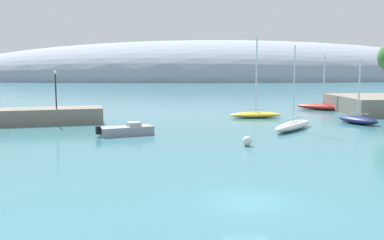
{
  "coord_description": "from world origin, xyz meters",
  "views": [
    {
      "loc": [
        -4.34,
        -21.49,
        6.79
      ],
      "look_at": [
        -1.19,
        22.25,
        1.4
      ],
      "focal_mm": 41.87,
      "sensor_mm": 36.0,
      "label": 1
    }
  ],
  "objects_px": {
    "sailboat_yellow_near_shore": "(256,114)",
    "harbor_lamp_post": "(56,86)",
    "sailboat_red_end_of_line": "(323,106)",
    "sailboat_white_outer_mooring": "(293,125)",
    "mooring_buoy_white": "(247,141)",
    "motorboat_grey_foreground": "(127,130)",
    "sailboat_navy_mid_mooring": "(358,119)"
  },
  "relations": [
    {
      "from": "sailboat_yellow_near_shore",
      "to": "harbor_lamp_post",
      "type": "relative_size",
      "value": 2.41
    },
    {
      "from": "sailboat_red_end_of_line",
      "to": "sailboat_yellow_near_shore",
      "type": "bearing_deg",
      "value": 75.35
    },
    {
      "from": "sailboat_navy_mid_mooring",
      "to": "sailboat_red_end_of_line",
      "type": "distance_m",
      "value": 16.26
    },
    {
      "from": "sailboat_navy_mid_mooring",
      "to": "motorboat_grey_foreground",
      "type": "distance_m",
      "value": 27.11
    },
    {
      "from": "sailboat_yellow_near_shore",
      "to": "harbor_lamp_post",
      "type": "distance_m",
      "value": 25.11
    },
    {
      "from": "sailboat_yellow_near_shore",
      "to": "motorboat_grey_foreground",
      "type": "bearing_deg",
      "value": -141.92
    },
    {
      "from": "sailboat_red_end_of_line",
      "to": "motorboat_grey_foreground",
      "type": "bearing_deg",
      "value": 77.52
    },
    {
      "from": "sailboat_white_outer_mooring",
      "to": "mooring_buoy_white",
      "type": "xyz_separation_m",
      "value": [
        -6.64,
        -8.92,
        -0.09
      ]
    },
    {
      "from": "sailboat_red_end_of_line",
      "to": "harbor_lamp_post",
      "type": "distance_m",
      "value": 39.57
    },
    {
      "from": "sailboat_white_outer_mooring",
      "to": "motorboat_grey_foreground",
      "type": "relative_size",
      "value": 1.58
    },
    {
      "from": "sailboat_white_outer_mooring",
      "to": "sailboat_red_end_of_line",
      "type": "bearing_deg",
      "value": -168.79
    },
    {
      "from": "sailboat_navy_mid_mooring",
      "to": "motorboat_grey_foreground",
      "type": "bearing_deg",
      "value": 82.98
    },
    {
      "from": "sailboat_navy_mid_mooring",
      "to": "sailboat_red_end_of_line",
      "type": "bearing_deg",
      "value": -27.66
    },
    {
      "from": "sailboat_navy_mid_mooring",
      "to": "sailboat_red_end_of_line",
      "type": "height_order",
      "value": "sailboat_red_end_of_line"
    },
    {
      "from": "sailboat_yellow_near_shore",
      "to": "harbor_lamp_post",
      "type": "xyz_separation_m",
      "value": [
        -24.32,
        -4.83,
        3.95
      ]
    },
    {
      "from": "sailboat_red_end_of_line",
      "to": "motorboat_grey_foreground",
      "type": "xyz_separation_m",
      "value": [
        -28.12,
        -22.8,
        -0.06
      ]
    },
    {
      "from": "sailboat_navy_mid_mooring",
      "to": "sailboat_red_end_of_line",
      "type": "relative_size",
      "value": 0.9
    },
    {
      "from": "sailboat_yellow_near_shore",
      "to": "sailboat_white_outer_mooring",
      "type": "relative_size",
      "value": 1.19
    },
    {
      "from": "sailboat_navy_mid_mooring",
      "to": "sailboat_white_outer_mooring",
      "type": "relative_size",
      "value": 0.85
    },
    {
      "from": "motorboat_grey_foreground",
      "to": "sailboat_red_end_of_line",
      "type": "bearing_deg",
      "value": 19.13
    },
    {
      "from": "sailboat_red_end_of_line",
      "to": "motorboat_grey_foreground",
      "type": "distance_m",
      "value": 36.2
    },
    {
      "from": "sailboat_white_outer_mooring",
      "to": "harbor_lamp_post",
      "type": "xyz_separation_m",
      "value": [
        -25.86,
        6.47,
        3.96
      ]
    },
    {
      "from": "sailboat_white_outer_mooring",
      "to": "harbor_lamp_post",
      "type": "distance_m",
      "value": 26.95
    },
    {
      "from": "sailboat_navy_mid_mooring",
      "to": "harbor_lamp_post",
      "type": "bearing_deg",
      "value": 65.51
    },
    {
      "from": "sailboat_yellow_near_shore",
      "to": "sailboat_navy_mid_mooring",
      "type": "bearing_deg",
      "value": -35.42
    },
    {
      "from": "motorboat_grey_foreground",
      "to": "harbor_lamp_post",
      "type": "bearing_deg",
      "value": 115.02
    },
    {
      "from": "motorboat_grey_foreground",
      "to": "sailboat_yellow_near_shore",
      "type": "bearing_deg",
      "value": 20.76
    },
    {
      "from": "sailboat_red_end_of_line",
      "to": "mooring_buoy_white",
      "type": "distance_m",
      "value": 34.34
    },
    {
      "from": "sailboat_yellow_near_shore",
      "to": "harbor_lamp_post",
      "type": "bearing_deg",
      "value": -171.35
    },
    {
      "from": "sailboat_white_outer_mooring",
      "to": "mooring_buoy_white",
      "type": "bearing_deg",
      "value": 2.39
    },
    {
      "from": "sailboat_yellow_near_shore",
      "to": "mooring_buoy_white",
      "type": "distance_m",
      "value": 20.85
    },
    {
      "from": "sailboat_yellow_near_shore",
      "to": "sailboat_red_end_of_line",
      "type": "bearing_deg",
      "value": 34.28
    }
  ]
}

